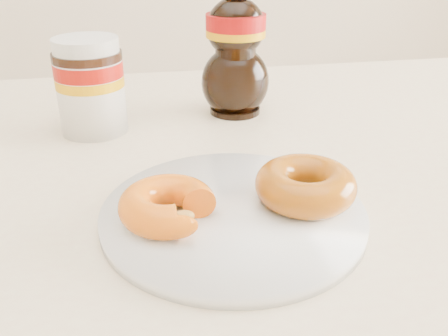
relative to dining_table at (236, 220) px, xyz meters
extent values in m
cube|color=#F8EABD|center=(0.00, 0.00, 0.06)|extent=(1.40, 0.90, 0.04)
cylinder|color=white|center=(-0.03, -0.13, 0.09)|extent=(0.27, 0.27, 0.01)
torus|color=white|center=(-0.03, -0.13, 0.09)|extent=(0.27, 0.27, 0.01)
torus|color=orange|center=(-0.10, -0.14, 0.11)|extent=(0.10, 0.10, 0.03)
torus|color=#963C09|center=(0.05, -0.13, 0.12)|extent=(0.13, 0.13, 0.04)
cylinder|color=white|center=(-0.18, 0.15, 0.14)|extent=(0.09, 0.09, 0.11)
cylinder|color=#8C0B05|center=(-0.18, 0.15, 0.18)|extent=(0.10, 0.10, 0.02)
cylinder|color=#D89905|center=(-0.18, 0.15, 0.16)|extent=(0.10, 0.10, 0.01)
cylinder|color=black|center=(-0.18, 0.15, 0.19)|extent=(0.10, 0.10, 0.01)
cylinder|color=white|center=(-0.18, 0.15, 0.21)|extent=(0.09, 0.09, 0.02)
cylinder|color=black|center=(-0.20, 0.17, 0.12)|extent=(0.06, 0.06, 0.08)
cylinder|color=beige|center=(-0.20, 0.17, 0.12)|extent=(0.06, 0.06, 0.04)
cylinder|color=black|center=(-0.20, 0.17, 0.17)|extent=(0.06, 0.06, 0.01)
camera|label=1|loc=(-0.12, -0.55, 0.36)|focal=40.00mm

